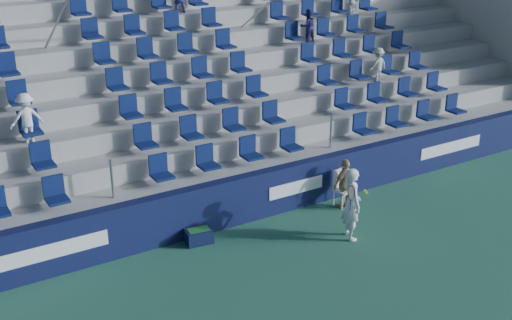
{
  "coord_description": "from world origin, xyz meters",
  "views": [
    {
      "loc": [
        -7.0,
        -8.99,
        7.23
      ],
      "look_at": [
        0.2,
        2.8,
        1.7
      ],
      "focal_mm": 45.0,
      "sensor_mm": 36.0,
      "label": 1
    }
  ],
  "objects": [
    {
      "name": "ground",
      "position": [
        0.0,
        0.0,
        0.0
      ],
      "size": [
        70.0,
        70.0,
        0.0
      ],
      "primitive_type": "plane",
      "color": "#2A6449",
      "rests_on": "ground"
    },
    {
      "name": "sponsor_wall",
      "position": [
        0.0,
        3.15,
        0.6
      ],
      "size": [
        24.0,
        0.32,
        1.2
      ],
      "color": "#10163D",
      "rests_on": "ground"
    },
    {
      "name": "line_judge_chair",
      "position": [
        2.66,
        2.65,
        0.55
      ],
      "size": [
        0.49,
        0.51,
        0.97
      ],
      "color": "white",
      "rests_on": "ground"
    },
    {
      "name": "tennis_player",
      "position": [
        1.75,
        1.15,
        0.87
      ],
      "size": [
        0.69,
        0.73,
        1.73
      ],
      "color": "white",
      "rests_on": "ground"
    },
    {
      "name": "ball_bin",
      "position": [
        -1.36,
        2.75,
        0.18
      ],
      "size": [
        0.65,
        0.47,
        0.34
      ],
      "color": "#0E1636",
      "rests_on": "ground"
    },
    {
      "name": "line_judge",
      "position": [
        2.66,
        2.5,
        0.65
      ],
      "size": [
        0.8,
        0.41,
        1.3
      ],
      "primitive_type": "imported",
      "rotation": [
        0.0,
        0.0,
        3.26
      ],
      "color": "tan",
      "rests_on": "ground"
    },
    {
      "name": "grandstand",
      "position": [
        0.0,
        8.24,
        2.14
      ],
      "size": [
        24.0,
        8.17,
        6.63
      ],
      "color": "#9B9B96",
      "rests_on": "ground"
    }
  ]
}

